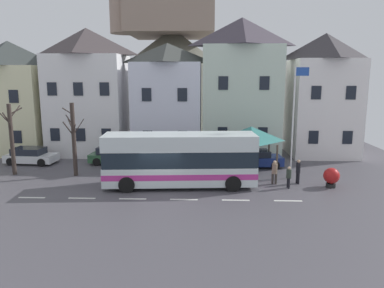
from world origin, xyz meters
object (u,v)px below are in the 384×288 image
(pedestrian_00, at_px, (289,176))
(pedestrian_02, at_px, (275,171))
(hilltop_castle, at_px, (172,74))
(townhouse_00, at_px, (12,98))
(townhouse_03, at_px, (241,88))
(parked_car_01, at_px, (31,156))
(public_bench, at_px, (263,159))
(townhouse_04, at_px, (323,95))
(townhouse_01, at_px, (89,92))
(harbour_buoy, at_px, (331,176))
(townhouse_02, at_px, (168,100))
(bare_tree_02, at_px, (74,139))
(parked_car_02, at_px, (255,159))
(bare_tree_01, at_px, (12,137))
(parked_car_00, at_px, (117,156))
(transit_bus, at_px, (180,160))
(bus_shelter, at_px, (251,134))
(pedestrian_01, at_px, (298,171))
(flagpole, at_px, (294,115))

(pedestrian_00, xyz_separation_m, pedestrian_02, (-0.74, 0.87, 0.08))
(hilltop_castle, xyz_separation_m, pedestrian_02, (9.42, -29.77, -6.43))
(townhouse_00, relative_size, townhouse_03, 0.85)
(parked_car_01, distance_m, public_bench, 18.89)
(townhouse_04, relative_size, parked_car_01, 2.62)
(townhouse_01, distance_m, harbour_buoy, 21.93)
(townhouse_04, xyz_separation_m, parked_car_01, (-24.68, -4.54, -4.72))
(townhouse_02, bearing_deg, bare_tree_02, -126.95)
(townhouse_03, height_order, pedestrian_02, townhouse_03)
(townhouse_01, xyz_separation_m, parked_car_02, (14.57, -4.95, -4.97))
(bare_tree_01, bearing_deg, public_bench, 11.07)
(townhouse_03, height_order, parked_car_02, townhouse_03)
(hilltop_castle, bearing_deg, parked_car_02, -70.72)
(townhouse_04, xyz_separation_m, pedestrian_00, (-5.10, -10.51, -4.54))
(townhouse_00, distance_m, parked_car_02, 22.79)
(townhouse_00, bearing_deg, public_bench, -10.84)
(parked_car_00, distance_m, parked_car_02, 11.14)
(transit_bus, bearing_deg, pedestrian_00, -5.43)
(townhouse_00, relative_size, transit_bus, 1.03)
(parked_car_02, bearing_deg, bare_tree_02, -172.35)
(parked_car_01, bearing_deg, pedestrian_00, -12.89)
(townhouse_04, height_order, pedestrian_00, townhouse_04)
(townhouse_02, relative_size, townhouse_04, 0.93)
(bare_tree_02, bearing_deg, transit_bus, -16.99)
(townhouse_03, bearing_deg, harbour_buoy, -63.47)
(townhouse_04, relative_size, hilltop_castle, 0.29)
(townhouse_00, height_order, parked_car_01, townhouse_00)
(public_bench, bearing_deg, townhouse_01, 164.41)
(hilltop_castle, bearing_deg, bare_tree_02, -99.07)
(transit_bus, relative_size, bus_shelter, 2.73)
(townhouse_00, xyz_separation_m, parked_car_01, (3.61, -4.60, -4.44))
(parked_car_00, bearing_deg, bare_tree_01, -148.06)
(hilltop_castle, height_order, parked_car_00, hilltop_castle)
(townhouse_01, xyz_separation_m, townhouse_03, (13.77, -0.19, 0.39))
(bus_shelter, distance_m, pedestrian_01, 4.49)
(pedestrian_01, distance_m, bare_tree_02, 15.68)
(parked_car_02, height_order, pedestrian_01, pedestrian_01)
(pedestrian_00, height_order, bare_tree_02, bare_tree_02)
(parked_car_00, xyz_separation_m, bare_tree_02, (-2.13, -3.65, 2.01))
(parked_car_02, bearing_deg, harbour_buoy, -56.79)
(townhouse_04, xyz_separation_m, flagpole, (-4.38, -8.17, -0.93))
(parked_car_02, height_order, bare_tree_01, bare_tree_01)
(pedestrian_02, distance_m, public_bench, 5.42)
(townhouse_00, distance_m, townhouse_04, 28.30)
(townhouse_03, bearing_deg, pedestrian_02, -81.21)
(townhouse_01, xyz_separation_m, pedestrian_02, (15.24, -9.66, -4.72))
(townhouse_04, height_order, parked_car_00, townhouse_04)
(parked_car_00, height_order, parked_car_02, parked_car_00)
(hilltop_castle, distance_m, harbour_buoy, 33.63)
(pedestrian_02, bearing_deg, townhouse_02, 130.08)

